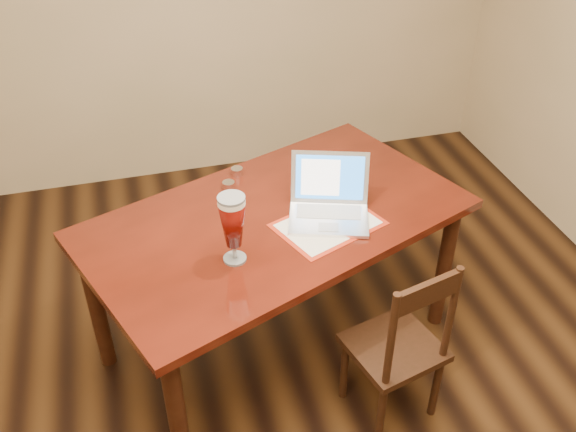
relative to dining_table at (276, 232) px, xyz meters
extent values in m
cube|color=#50140A|center=(0.00, 0.01, 0.07)|extent=(1.99, 1.56, 0.04)
cylinder|color=#32180C|center=(-0.58, -0.66, -0.35)|extent=(0.08, 0.08, 0.78)
cylinder|color=#32180C|center=(0.88, -0.08, -0.35)|extent=(0.08, 0.08, 0.78)
cylinder|color=#32180C|center=(-0.88, 0.10, -0.35)|extent=(0.08, 0.08, 0.78)
cylinder|color=#32180C|center=(0.59, 0.68, -0.35)|extent=(0.08, 0.08, 0.78)
cube|color=#A4240F|center=(0.21, -0.12, 0.09)|extent=(0.55, 0.47, 0.00)
cube|color=beige|center=(0.21, -0.12, 0.09)|extent=(0.49, 0.42, 0.00)
cube|color=silver|center=(0.22, -0.10, 0.10)|extent=(0.42, 0.35, 0.02)
cube|color=#B6B6BB|center=(0.24, -0.05, 0.11)|extent=(0.32, 0.20, 0.00)
cube|color=#B4B4B9|center=(0.20, -0.17, 0.11)|extent=(0.11, 0.09, 0.00)
cube|color=silver|center=(0.27, 0.05, 0.23)|extent=(0.36, 0.18, 0.24)
cube|color=blue|center=(0.27, 0.04, 0.23)|extent=(0.32, 0.15, 0.20)
cube|color=white|center=(0.23, 0.06, 0.23)|extent=(0.19, 0.10, 0.17)
cylinder|color=silver|center=(-0.24, -0.25, 0.09)|extent=(0.10, 0.10, 0.01)
cylinder|color=silver|center=(-0.24, -0.25, 0.13)|extent=(0.02, 0.02, 0.07)
cylinder|color=white|center=(-0.24, -0.25, 0.39)|extent=(0.11, 0.11, 0.02)
cylinder|color=silver|center=(-0.24, -0.25, 0.40)|extent=(0.11, 0.11, 0.01)
cylinder|color=silver|center=(-0.17, 0.29, 0.11)|extent=(0.06, 0.06, 0.04)
cylinder|color=silver|center=(-0.10, 0.41, 0.11)|extent=(0.06, 0.06, 0.04)
cube|color=black|center=(0.40, -0.54, -0.34)|extent=(0.46, 0.45, 0.04)
cylinder|color=black|center=(0.29, -0.72, -0.55)|extent=(0.04, 0.04, 0.38)
cylinder|color=black|center=(0.59, -0.64, -0.55)|extent=(0.04, 0.04, 0.38)
cylinder|color=black|center=(0.22, -0.43, -0.55)|extent=(0.04, 0.04, 0.38)
cylinder|color=black|center=(0.52, -0.36, -0.55)|extent=(0.04, 0.04, 0.38)
cylinder|color=black|center=(0.29, -0.72, -0.07)|extent=(0.03, 0.03, 0.50)
cylinder|color=black|center=(0.59, -0.64, -0.07)|extent=(0.03, 0.03, 0.50)
cube|color=black|center=(0.44, -0.68, 0.11)|extent=(0.31, 0.10, 0.11)
camera|label=1|loc=(-0.58, -2.33, 1.83)|focal=40.00mm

